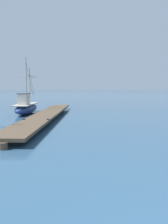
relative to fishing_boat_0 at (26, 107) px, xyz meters
name	(u,v)px	position (x,y,z in m)	size (l,w,h in m)	color
floating_dock	(47,114)	(2.82, -3.14, -0.28)	(2.42, 17.33, 0.53)	brown
fishing_boat_0	(26,107)	(0.00, 0.00, 0.00)	(1.96, 6.11, 5.44)	navy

